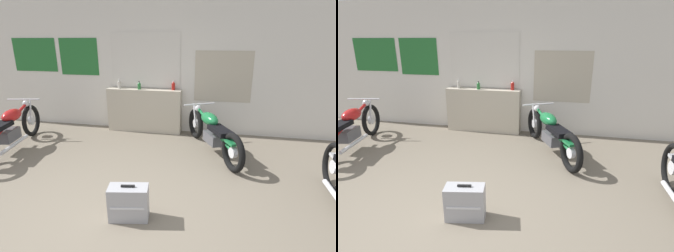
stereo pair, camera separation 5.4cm
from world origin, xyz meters
The scene contains 9 objects.
ground_plane centered at (0.00, 0.00, 0.00)m, with size 24.00×24.00×0.00m, color #706656.
wall_back centered at (-0.02, 3.34, 1.40)m, with size 10.00×0.07×2.80m.
sill_counter centered at (-0.41, 3.16, 0.47)m, with size 1.63×0.28×0.94m.
bottle_leftmost centered at (-0.97, 3.15, 1.04)m, with size 0.07×0.07×0.21m.
bottle_left_center centered at (-0.50, 3.11, 1.02)m, with size 0.07×0.07×0.18m.
bottle_center centered at (0.23, 3.19, 1.03)m, with size 0.07×0.07×0.20m.
motorcycle_green centered at (1.11, 2.26, 0.39)m, with size 1.12×1.96×0.77m.
motorcycle_red centered at (-2.51, 1.62, 0.41)m, with size 0.75×2.17×0.84m.
hard_case_silver centered at (0.28, 0.17, 0.20)m, with size 0.48×0.30×0.43m.
Camera 2 is at (1.28, -2.22, 1.95)m, focal length 28.00 mm.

